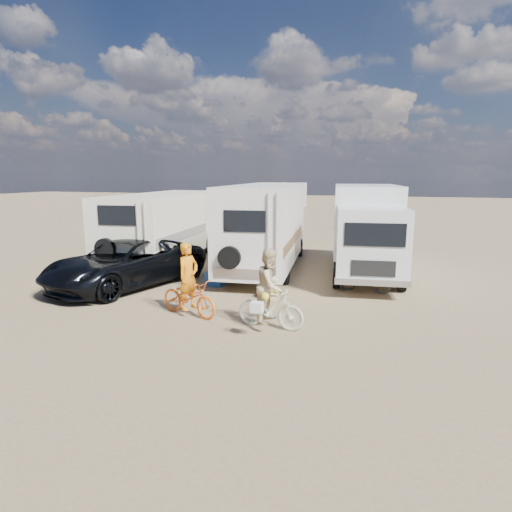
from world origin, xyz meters
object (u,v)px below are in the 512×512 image
(bike_man, at_px, (189,297))
(bike_parked, at_px, (365,279))
(box_truck, at_px, (366,232))
(rider_woman, at_px, (271,293))
(rv_main, at_px, (268,227))
(cooler, at_px, (215,279))
(crate, at_px, (269,292))
(bike_woman, at_px, (270,308))
(rv_left, at_px, (165,228))
(dark_suv, at_px, (126,263))
(rider_man, at_px, (189,283))

(bike_man, relative_size, bike_parked, 1.17)
(box_truck, xyz_separation_m, rider_woman, (-1.95, -6.57, -0.77))
(rv_main, relative_size, box_truck, 1.28)
(cooler, height_order, crate, cooler)
(bike_man, bearing_deg, rider_woman, -79.41)
(bike_man, distance_m, bike_woman, 2.43)
(bike_man, height_order, bike_woman, bike_woman)
(crate, bearing_deg, rv_left, 145.03)
(rv_main, bearing_deg, bike_parked, -39.89)
(box_truck, bearing_deg, crate, -130.73)
(rv_left, relative_size, dark_suv, 1.34)
(box_truck, xyz_separation_m, bike_parked, (0.12, -2.39, -1.27))
(dark_suv, xyz_separation_m, crate, (5.13, -0.02, -0.63))
(dark_suv, relative_size, rider_man, 3.17)
(rider_man, distance_m, crate, 2.86)
(rv_main, distance_m, bike_woman, 7.29)
(rv_main, height_order, dark_suv, rv_main)
(bike_woman, height_order, cooler, bike_woman)
(rv_main, height_order, crate, rv_main)
(rv_main, distance_m, rider_woman, 7.24)
(dark_suv, xyz_separation_m, rider_man, (3.48, -2.25, 0.11))
(box_truck, bearing_deg, rider_man, -131.65)
(box_truck, bearing_deg, cooler, -154.36)
(dark_suv, height_order, cooler, dark_suv)
(bike_parked, xyz_separation_m, cooler, (-5.01, -0.71, -0.19))
(rv_main, relative_size, cooler, 14.37)
(crate, bearing_deg, dark_suv, 179.75)
(dark_suv, bearing_deg, bike_parked, 28.42)
(bike_woman, bearing_deg, dark_suv, 72.99)
(dark_suv, distance_m, bike_man, 4.15)
(rider_woman, bearing_deg, bike_parked, -19.69)
(bike_woman, xyz_separation_m, cooler, (-2.94, 3.47, -0.28))
(bike_woman, xyz_separation_m, bike_parked, (2.07, 4.18, -0.10))
(bike_man, xyz_separation_m, bike_woman, (2.41, -0.33, 0.02))
(rv_main, bearing_deg, rider_woman, -79.87)
(dark_suv, bearing_deg, rv_main, 65.18)
(bike_woman, distance_m, rider_woman, 0.40)
(bike_man, height_order, rider_woman, rider_woman)
(dark_suv, distance_m, bike_woman, 6.43)
(dark_suv, bearing_deg, box_truck, 44.03)
(cooler, bearing_deg, crate, -18.93)
(rv_main, xyz_separation_m, rider_woman, (2.00, -6.91, -0.78))
(bike_woman, distance_m, crate, 2.69)
(rv_main, height_order, cooler, rv_main)
(box_truck, height_order, cooler, box_truck)
(rider_man, bearing_deg, bike_man, -161.59)
(bike_man, xyz_separation_m, bike_parked, (4.48, 3.85, -0.07))
(rv_left, relative_size, box_truck, 1.14)
(rv_main, bearing_deg, bike_woman, -79.87)
(bike_woman, bearing_deg, box_truck, -9.87)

